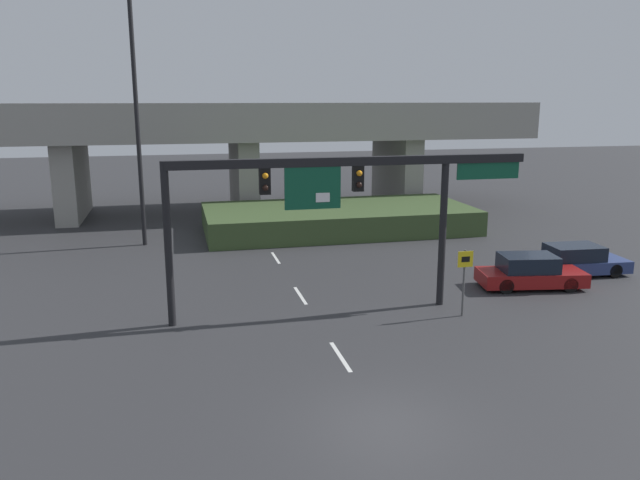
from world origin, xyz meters
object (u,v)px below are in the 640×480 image
object	(u,v)px
speed_limit_sign	(464,273)
parked_sedan_near_right	(530,272)
highway_light_pole_near	(136,105)
signal_gantry	(339,190)
parked_sedan_mid_right	(576,261)

from	to	relation	value
speed_limit_sign	parked_sedan_near_right	xyz separation A→B (m)	(4.46, 2.72, -1.01)
highway_light_pole_near	parked_sedan_near_right	xyz separation A→B (m)	(16.61, -12.18, -7.03)
signal_gantry	highway_light_pole_near	world-z (taller)	highway_light_pole_near
speed_limit_sign	highway_light_pole_near	bearing A→B (deg)	129.20
speed_limit_sign	signal_gantry	bearing A→B (deg)	161.49
speed_limit_sign	highway_light_pole_near	xyz separation A→B (m)	(-12.15, 14.90, 6.02)
signal_gantry	highway_light_pole_near	distance (m)	15.75
signal_gantry	parked_sedan_near_right	bearing A→B (deg)	7.88
highway_light_pole_near	parked_sedan_near_right	bearing A→B (deg)	-36.24
parked_sedan_near_right	parked_sedan_mid_right	world-z (taller)	parked_sedan_near_right
speed_limit_sign	parked_sedan_near_right	size ratio (longest dim) A/B	0.55
signal_gantry	parked_sedan_mid_right	xyz separation A→B (m)	(12.14, 2.63, -4.09)
signal_gantry	parked_sedan_near_right	size ratio (longest dim) A/B	2.91
highway_light_pole_near	parked_sedan_mid_right	world-z (taller)	highway_light_pole_near
parked_sedan_near_right	parked_sedan_mid_right	bearing A→B (deg)	32.61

